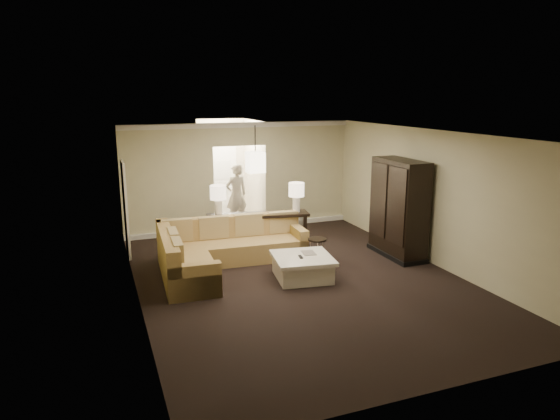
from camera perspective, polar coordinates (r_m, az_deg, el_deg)
name	(u,v)px	position (r m, az deg, el deg)	size (l,w,h in m)	color
ground	(300,280)	(9.74, 2.28, -7.98)	(8.00, 8.00, 0.00)	black
wall_back	(240,177)	(13.03, -4.57, 3.81)	(6.00, 0.04, 2.80)	#C0B991
wall_front	(438,284)	(6.02, 17.61, -8.06)	(6.00, 0.04, 2.80)	#C0B991
wall_left	(134,224)	(8.63, -16.30, -1.54)	(0.04, 8.00, 2.80)	#C0B991
wall_right	(433,198)	(10.84, 17.11, 1.34)	(0.04, 8.00, 2.80)	#C0B991
ceiling	(301,134)	(9.11, 2.44, 8.67)	(6.00, 8.00, 0.02)	silver
crown_molding	(240,125)	(12.83, -4.62, 9.64)	(6.00, 0.10, 0.12)	silver
baseboard	(242,227)	(13.27, -4.41, -1.95)	(6.00, 0.10, 0.12)	silver
side_door	(126,209)	(11.43, -17.23, 0.14)	(0.05, 0.90, 2.10)	white
foyer	(227,173)	(14.32, -6.08, 4.22)	(1.44, 2.02, 2.80)	silver
sectional_sofa	(219,250)	(10.36, -6.97, -4.57)	(3.24, 2.54, 0.94)	olive
coffee_table	(303,267)	(9.76, 2.59, -6.50)	(1.26, 1.26, 0.47)	white
console_table	(258,229)	(11.30, -2.51, -2.17)	(2.34, 0.90, 0.88)	black
armoire	(398,211)	(11.17, 13.37, -0.06)	(0.64, 1.49, 2.14)	black
drink_table	(317,245)	(10.71, 4.27, -4.00)	(0.40, 0.40, 0.50)	black
table_lamp_left	(218,196)	(11.02, -7.09, 1.65)	(0.35, 0.35, 0.67)	white
table_lamp_right	(296,193)	(11.27, 1.89, 2.01)	(0.35, 0.35, 0.67)	white
pendant_light	(255,162)	(11.72, -2.83, 5.51)	(0.38, 0.38, 1.09)	black
person	(236,192)	(13.39, -5.01, 2.07)	(0.68, 0.46, 1.89)	beige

